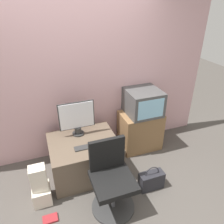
{
  "coord_description": "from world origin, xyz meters",
  "views": [
    {
      "loc": [
        -0.53,
        -1.72,
        2.37
      ],
      "look_at": [
        0.46,
        0.99,
        0.79
      ],
      "focal_mm": 35.0,
      "sensor_mm": 36.0,
      "label": 1
    }
  ],
  "objects": [
    {
      "name": "desk",
      "position": [
        -0.06,
        0.76,
        0.27
      ],
      "size": [
        0.95,
        0.8,
        0.54
      ],
      "color": "brown",
      "rests_on": "ground_plane"
    },
    {
      "name": "wall_back",
      "position": [
        0.0,
        1.32,
        1.3
      ],
      "size": [
        4.4,
        0.05,
        2.6
      ],
      "color": "#CC9EA3",
      "rests_on": "ground_plane"
    },
    {
      "name": "ground_plane",
      "position": [
        0.0,
        0.0,
        0.0
      ],
      "size": [
        12.0,
        12.0,
        0.0
      ],
      "primitive_type": "plane",
      "color": "#4C4742"
    },
    {
      "name": "cardboard_box_lower",
      "position": [
        -0.71,
        0.41,
        0.11
      ],
      "size": [
        0.22,
        0.26,
        0.22
      ],
      "color": "beige",
      "rests_on": "ground_plane"
    },
    {
      "name": "handbag",
      "position": [
        0.71,
        0.13,
        0.13
      ],
      "size": [
        0.34,
        0.15,
        0.36
      ],
      "color": "#232328",
      "rests_on": "ground_plane"
    },
    {
      "name": "book",
      "position": [
        -0.65,
        0.1,
        0.01
      ],
      "size": [
        0.18,
        0.12,
        0.02
      ],
      "color": "maroon",
      "rests_on": "ground_plane"
    },
    {
      "name": "keyboard",
      "position": [
        -0.07,
        0.61,
        0.55
      ],
      "size": [
        0.29,
        0.1,
        0.01
      ],
      "color": "#2D2D2D",
      "rests_on": "desk"
    },
    {
      "name": "crt_tv",
      "position": [
        1.0,
        1.05,
        0.85
      ],
      "size": [
        0.53,
        0.56,
        0.4
      ],
      "color": "#474747",
      "rests_on": "side_stand"
    },
    {
      "name": "mouse",
      "position": [
        0.15,
        0.58,
        0.56
      ],
      "size": [
        0.06,
        0.04,
        0.03
      ],
      "color": "silver",
      "rests_on": "desk"
    },
    {
      "name": "office_chair",
      "position": [
        0.11,
        0.05,
        0.4
      ],
      "size": [
        0.54,
        0.54,
        0.9
      ],
      "color": "#333333",
      "rests_on": "ground_plane"
    },
    {
      "name": "cardboard_box_upper",
      "position": [
        -0.71,
        0.41,
        0.39
      ],
      "size": [
        0.19,
        0.15,
        0.34
      ],
      "color": "beige",
      "rests_on": "cardboard_box_lower"
    },
    {
      "name": "side_stand",
      "position": [
        0.97,
        1.02,
        0.33
      ],
      "size": [
        0.66,
        0.47,
        0.65
      ],
      "color": "olive",
      "rests_on": "ground_plane"
    },
    {
      "name": "main_monitor",
      "position": [
        -0.09,
        0.96,
        0.81
      ],
      "size": [
        0.51,
        0.17,
        0.52
      ],
      "color": "#2D2D2D",
      "rests_on": "desk"
    }
  ]
}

